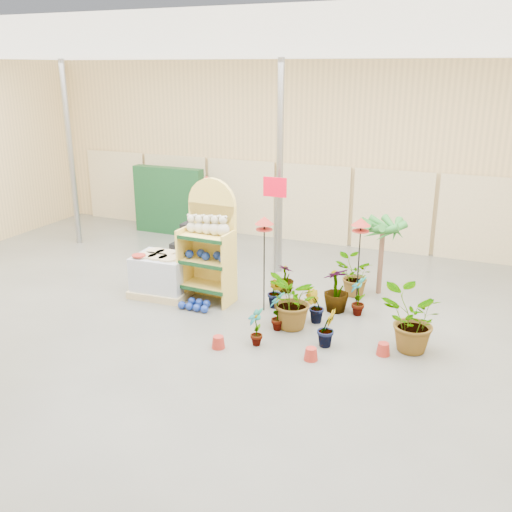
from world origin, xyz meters
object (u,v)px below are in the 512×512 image
(pallet_stack, at_px, (163,275))
(potted_plant_2, at_px, (294,301))
(display_shelf, at_px, (210,246))
(bird_table_front, at_px, (264,224))

(pallet_stack, relative_size, potted_plant_2, 1.15)
(pallet_stack, bearing_deg, potted_plant_2, -12.69)
(display_shelf, bearing_deg, potted_plant_2, -16.53)
(bird_table_front, bearing_deg, pallet_stack, -178.79)
(potted_plant_2, bearing_deg, pallet_stack, 170.56)
(bird_table_front, xyz_separation_m, potted_plant_2, (0.77, -0.53, -1.16))
(display_shelf, distance_m, pallet_stack, 1.21)
(pallet_stack, height_order, potted_plant_2, potted_plant_2)
(potted_plant_2, bearing_deg, display_shelf, 160.83)
(display_shelf, xyz_separation_m, potted_plant_2, (1.93, -0.67, -0.56))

